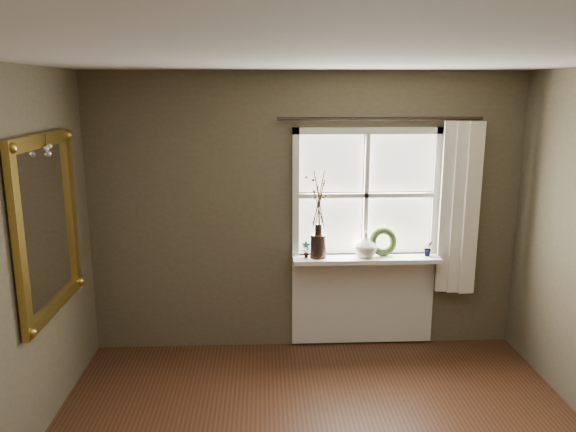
% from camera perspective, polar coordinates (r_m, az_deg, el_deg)
% --- Properties ---
extents(ceiling, '(4.50, 4.50, 0.00)m').
position_cam_1_polar(ceiling, '(2.85, 5.63, 16.03)').
color(ceiling, silver).
rests_on(ceiling, ground).
extents(wall_back, '(4.00, 0.10, 2.60)m').
position_cam_1_polar(wall_back, '(5.26, 1.82, 0.31)').
color(wall_back, brown).
rests_on(wall_back, ground).
extents(window_frame, '(1.36, 0.06, 1.24)m').
position_cam_1_polar(window_frame, '(5.23, 7.92, 2.12)').
color(window_frame, white).
rests_on(window_frame, wall_back).
extents(window_sill, '(1.36, 0.26, 0.04)m').
position_cam_1_polar(window_sill, '(5.26, 7.94, -4.32)').
color(window_sill, white).
rests_on(window_sill, wall_back).
extents(window_apron, '(1.36, 0.04, 0.88)m').
position_cam_1_polar(window_apron, '(5.51, 7.59, -8.37)').
color(window_apron, white).
rests_on(window_apron, ground).
extents(dark_jug, '(0.19, 0.19, 0.22)m').
position_cam_1_polar(dark_jug, '(5.16, 3.09, -3.06)').
color(dark_jug, black).
rests_on(dark_jug, window_sill).
extents(cream_vase, '(0.26, 0.26, 0.22)m').
position_cam_1_polar(cream_vase, '(5.22, 7.87, -2.94)').
color(cream_vase, beige).
rests_on(cream_vase, window_sill).
extents(wreath, '(0.29, 0.17, 0.28)m').
position_cam_1_polar(wreath, '(5.30, 9.62, -2.89)').
color(wreath, '#344920').
rests_on(wreath, window_sill).
extents(potted_plant_left, '(0.08, 0.06, 0.15)m').
position_cam_1_polar(potted_plant_left, '(5.16, 1.83, -3.43)').
color(potted_plant_left, '#344920').
rests_on(potted_plant_left, window_sill).
extents(potted_plant_right, '(0.10, 0.09, 0.15)m').
position_cam_1_polar(potted_plant_right, '(5.37, 14.08, -3.18)').
color(potted_plant_right, '#344920').
rests_on(potted_plant_right, window_sill).
extents(curtain, '(0.36, 0.12, 1.59)m').
position_cam_1_polar(curtain, '(5.37, 16.92, 0.72)').
color(curtain, silver).
rests_on(curtain, wall_back).
extents(curtain_rod, '(1.84, 0.03, 0.03)m').
position_cam_1_polar(curtain_rod, '(5.11, 9.40, 9.74)').
color(curtain_rod, black).
rests_on(curtain_rod, wall_back).
extents(gilt_mirror, '(0.10, 1.10, 1.32)m').
position_cam_1_polar(gilt_mirror, '(4.42, -23.26, -0.81)').
color(gilt_mirror, white).
rests_on(gilt_mirror, wall_left).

